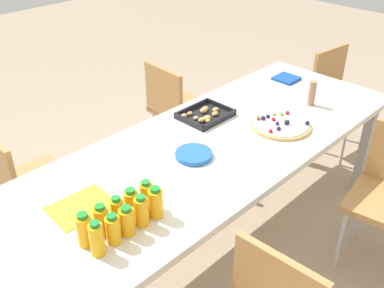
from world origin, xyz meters
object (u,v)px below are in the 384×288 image
Objects in this scene: chair_far_right at (176,106)px; napkin_stack at (286,78)px; party_table at (204,157)px; fruit_pizza at (280,124)px; juice_bottle_4 at (156,203)px; juice_bottle_7 at (117,212)px; juice_bottle_0 at (97,239)px; chair_far_left at (23,181)px; cardboard_tube at (312,93)px; paper_folder at (81,207)px; juice_bottle_2 at (127,221)px; juice_bottle_1 at (113,230)px; juice_bottle_9 at (146,195)px; juice_bottle_8 at (131,203)px; snack_tray at (205,115)px; chair_end at (338,92)px; juice_bottle_5 at (85,230)px; juice_bottle_6 at (101,220)px; plate_stack at (194,155)px; juice_bottle_3 at (141,211)px.

chair_far_right is 0.82m from napkin_stack.
party_table is 0.49m from fruit_pizza.
juice_bottle_4 reaches higher than juice_bottle_7.
party_table is 0.86m from juice_bottle_0.
chair_far_left is 5.36× the size of cardboard_tube.
juice_bottle_2 is at bearing -81.58° from paper_folder.
paper_folder is (0.10, 0.27, -0.07)m from juice_bottle_0.
juice_bottle_1 reaches higher than fruit_pizza.
juice_bottle_0 is 0.31m from juice_bottle_9.
chair_far_right is at bearing 90.84° from chair_far_left.
juice_bottle_8 is at bearing -58.40° from paper_folder.
juice_bottle_2 is at bearing -176.34° from cardboard_tube.
juice_bottle_9 reaches higher than snack_tray.
chair_end is 2.34m from juice_bottle_7.
juice_bottle_4 is 0.98× the size of juice_bottle_5.
juice_bottle_6 is 0.53× the size of paper_folder.
juice_bottle_5 reaches higher than paper_folder.
juice_bottle_9 is 0.52× the size of paper_folder.
juice_bottle_7 reaches higher than snack_tray.
chair_far_right is at bearing 41.52° from juice_bottle_9.
juice_bottle_6 is at bearing -168.88° from plate_stack.
juice_bottle_4 is at bearing -154.85° from plate_stack.
juice_bottle_6 reaches higher than plate_stack.
juice_bottle_9 is (0.22, 0.07, 0.00)m from juice_bottle_1.
juice_bottle_7 is at bearing 179.60° from juice_bottle_9.
juice_bottle_4 is at bearing -97.27° from juice_bottle_9.
juice_bottle_9 is 0.47× the size of snack_tray.
juice_bottle_5 is 0.44× the size of fruit_pizza.
juice_bottle_8 is (0.15, -0.00, -0.00)m from juice_bottle_6.
juice_bottle_0 is 0.97× the size of cardboard_tube.
plate_stack is (-0.10, -0.02, 0.07)m from party_table.
juice_bottle_3 is (-1.18, -1.04, 0.32)m from chair_far_right.
juice_bottle_8 is at bearing 179.88° from fruit_pizza.
plate_stack is 0.72× the size of paper_folder.
paper_folder is at bearing -169.25° from snack_tray.
cardboard_tube is (1.64, 0.10, 0.01)m from juice_bottle_0.
juice_bottle_0 is at bearing -176.46° from cardboard_tube.
snack_tray is (-0.21, 0.38, -0.00)m from fruit_pizza.
juice_bottle_5 is 0.95× the size of cardboard_tube.
juice_bottle_1 is at bearing -153.54° from juice_bottle_8.
cardboard_tube reaches higher than juice_bottle_5.
chair_end is at bearing 7.31° from juice_bottle_1.
juice_bottle_0 reaches higher than juice_bottle_3.
juice_bottle_4 is at bearing -19.13° from juice_bottle_6.
snack_tray is (0.77, 0.38, -0.05)m from juice_bottle_9.
chair_far_left is at bearing 85.14° from juice_bottle_6.
napkin_stack is (1.71, 0.35, -0.05)m from juice_bottle_7.
juice_bottle_5 is at bearing -52.01° from chair_far_right.
juice_bottle_6 and juice_bottle_7 have the same top height.
chair_end is 1.42m from snack_tray.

